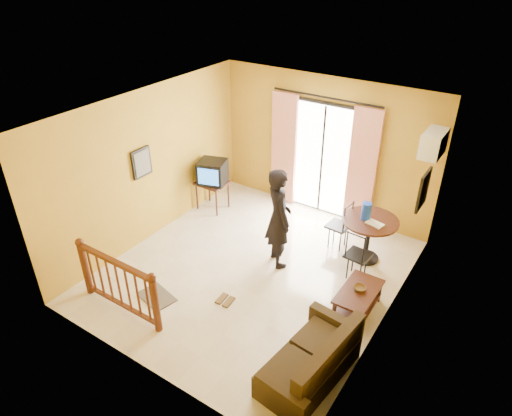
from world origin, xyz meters
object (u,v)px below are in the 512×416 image
Objects in this scene: dining_table at (369,228)px; coffee_table at (358,297)px; television at (212,172)px; sofa at (312,363)px; standing_person at (279,218)px.

coffee_table is (0.40, -1.35, -0.37)m from dining_table.
sofa is at bearing -53.70° from television.
dining_table reaches higher than coffee_table.
television is at bearing 161.41° from coffee_table.
coffee_table is 0.56× the size of sofa.
television is 3.33m from dining_table.
standing_person is (-1.26, -0.95, 0.26)m from dining_table.
television is 0.36× the size of standing_person.
sofa is (3.72, -2.74, -0.58)m from television.
dining_table is 2.88m from sofa.
coffee_table is at bearing -35.92° from television.
television is 0.40× the size of sofa.
standing_person is (-1.65, 1.89, 0.62)m from sofa.
standing_person is at bearing -39.70° from television.
standing_person is at bearing 137.90° from sofa.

